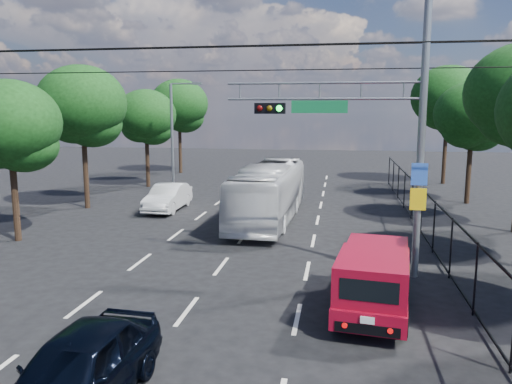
% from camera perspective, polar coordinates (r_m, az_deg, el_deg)
% --- Properties ---
extents(lane_markings, '(6.12, 38.00, 0.01)m').
position_cam_1_polar(lane_markings, '(23.33, -0.55, -4.01)').
color(lane_markings, beige).
rests_on(lane_markings, ground).
extents(signal_mast, '(6.43, 0.39, 9.50)m').
position_cam_1_polar(signal_mast, '(16.39, 14.26, 8.53)').
color(signal_mast, slate).
rests_on(signal_mast, ground).
extents(streetlight_left, '(2.09, 0.22, 7.08)m').
position_cam_1_polar(streetlight_left, '(32.08, -9.29, 6.64)').
color(streetlight_left, slate).
rests_on(streetlight_left, ground).
extents(utility_wires, '(22.00, 5.04, 0.74)m').
position_cam_1_polar(utility_wires, '(17.73, -3.62, 15.28)').
color(utility_wires, black).
rests_on(utility_wires, ground).
extents(fence_right, '(0.06, 34.03, 2.00)m').
position_cam_1_polar(fence_right, '(21.29, 19.13, -3.00)').
color(fence_right, black).
rests_on(fence_right, ground).
extents(tree_right_d, '(4.32, 4.32, 7.02)m').
position_cam_1_polar(tree_right_d, '(31.27, 23.51, 7.60)').
color(tree_right_d, black).
rests_on(tree_right_d, ground).
extents(tree_right_e, '(5.28, 5.28, 8.58)m').
position_cam_1_polar(tree_right_e, '(39.12, 21.09, 9.54)').
color(tree_right_e, black).
rests_on(tree_right_e, ground).
extents(tree_left_b, '(4.08, 4.08, 6.63)m').
position_cam_1_polar(tree_left_b, '(22.61, -26.25, 6.34)').
color(tree_left_b, black).
rests_on(tree_left_b, ground).
extents(tree_left_c, '(4.80, 4.80, 7.80)m').
position_cam_1_polar(tree_left_c, '(28.86, -19.19, 8.85)').
color(tree_left_c, black).
rests_on(tree_left_c, ground).
extents(tree_left_d, '(4.20, 4.20, 6.83)m').
position_cam_1_polar(tree_left_d, '(35.95, -12.42, 8.07)').
color(tree_left_d, black).
rests_on(tree_left_d, ground).
extents(tree_left_e, '(4.92, 4.92, 7.99)m').
position_cam_1_polar(tree_left_e, '(43.53, -8.74, 9.44)').
color(tree_left_e, black).
rests_on(tree_left_e, ground).
extents(red_pickup, '(2.33, 5.00, 1.80)m').
position_cam_1_polar(red_pickup, '(13.93, 13.36, -9.50)').
color(red_pickup, black).
rests_on(red_pickup, ground).
extents(navy_hatchback, '(1.95, 4.39, 1.47)m').
position_cam_1_polar(navy_hatchback, '(10.13, -19.62, -18.66)').
color(navy_hatchback, black).
rests_on(navy_hatchback, ground).
extents(white_bus, '(2.66, 10.10, 2.79)m').
position_cam_1_polar(white_bus, '(24.44, 1.52, -0.06)').
color(white_bus, silver).
rests_on(white_bus, ground).
extents(white_van, '(1.53, 4.33, 1.42)m').
position_cam_1_polar(white_van, '(27.49, -10.04, -0.59)').
color(white_van, silver).
rests_on(white_van, ground).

